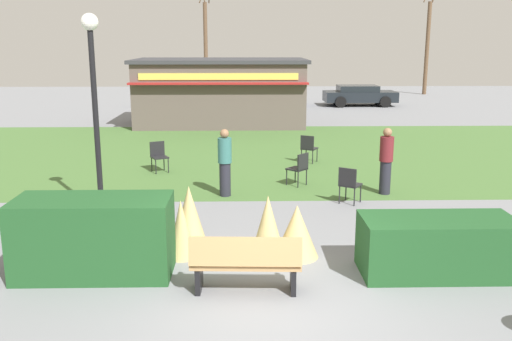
# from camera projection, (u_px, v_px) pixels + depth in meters

# --- Properties ---
(ground_plane) EXTENTS (80.00, 80.00, 0.00)m
(ground_plane) POSITION_uv_depth(u_px,v_px,m) (272.00, 307.00, 8.17)
(ground_plane) COLOR slate
(lawn_patch) EXTENTS (36.00, 12.00, 0.01)m
(lawn_patch) POSITION_uv_depth(u_px,v_px,m) (255.00, 153.00, 19.40)
(lawn_patch) COLOR #446B33
(lawn_patch) RESTS_ON ground_plane
(park_bench) EXTENTS (1.72, 0.60, 0.95)m
(park_bench) POSITION_uv_depth(u_px,v_px,m) (246.00, 263.00, 8.55)
(park_bench) COLOR tan
(park_bench) RESTS_ON ground_plane
(hedge_left) EXTENTS (2.54, 1.10, 1.30)m
(hedge_left) POSITION_uv_depth(u_px,v_px,m) (94.00, 237.00, 9.20)
(hedge_left) COLOR #1E4C23
(hedge_left) RESTS_ON ground_plane
(hedge_right) EXTENTS (2.53, 1.10, 0.96)m
(hedge_right) POSITION_uv_depth(u_px,v_px,m) (438.00, 246.00, 9.27)
(hedge_right) COLOR #1E4C23
(hedge_right) RESTS_ON ground_plane
(ornamental_grass_behind_left) EXTENTS (0.51, 0.51, 1.07)m
(ornamental_grass_behind_left) POSITION_uv_depth(u_px,v_px,m) (181.00, 229.00, 9.94)
(ornamental_grass_behind_left) COLOR tan
(ornamental_grass_behind_left) RESTS_ON ground_plane
(ornamental_grass_behind_right) EXTENTS (0.79, 0.79, 0.97)m
(ornamental_grass_behind_right) POSITION_uv_depth(u_px,v_px,m) (297.00, 231.00, 9.99)
(ornamental_grass_behind_right) COLOR tan
(ornamental_grass_behind_right) RESTS_ON ground_plane
(ornamental_grass_behind_center) EXTENTS (0.71, 0.71, 1.24)m
(ornamental_grass_behind_center) POSITION_uv_depth(u_px,v_px,m) (189.00, 219.00, 10.24)
(ornamental_grass_behind_center) COLOR tan
(ornamental_grass_behind_center) RESTS_ON ground_plane
(ornamental_grass_behind_far) EXTENTS (0.65, 0.65, 1.18)m
(ornamental_grass_behind_far) POSITION_uv_depth(u_px,v_px,m) (268.00, 228.00, 9.83)
(ornamental_grass_behind_far) COLOR tan
(ornamental_grass_behind_far) RESTS_ON ground_plane
(lamppost_mid) EXTENTS (0.36, 0.36, 4.35)m
(lamppost_mid) POSITION_uv_depth(u_px,v_px,m) (94.00, 92.00, 11.85)
(lamppost_mid) COLOR black
(lamppost_mid) RESTS_ON ground_plane
(food_kiosk) EXTENTS (7.78, 4.53, 2.97)m
(food_kiosk) POSITION_uv_depth(u_px,v_px,m) (221.00, 92.00, 25.69)
(food_kiosk) COLOR #594C47
(food_kiosk) RESTS_ON ground_plane
(cafe_chair_west) EXTENTS (0.59, 0.59, 0.89)m
(cafe_chair_west) POSITION_uv_depth(u_px,v_px,m) (159.00, 154.00, 16.49)
(cafe_chair_west) COLOR black
(cafe_chair_west) RESTS_ON ground_plane
(cafe_chair_east) EXTENTS (0.61, 0.61, 0.89)m
(cafe_chair_east) POSITION_uv_depth(u_px,v_px,m) (349.00, 182.00, 13.23)
(cafe_chair_east) COLOR black
(cafe_chair_east) RESTS_ON ground_plane
(cafe_chair_center) EXTENTS (0.60, 0.60, 0.89)m
(cafe_chair_center) POSITION_uv_depth(u_px,v_px,m) (308.00, 147.00, 17.67)
(cafe_chair_center) COLOR black
(cafe_chair_center) RESTS_ON ground_plane
(cafe_chair_north) EXTENTS (0.62, 0.62, 0.89)m
(cafe_chair_north) POSITION_uv_depth(u_px,v_px,m) (300.00, 166.00, 14.88)
(cafe_chair_north) COLOR black
(cafe_chair_north) RESTS_ON ground_plane
(person_strolling) EXTENTS (0.34, 0.34, 1.69)m
(person_strolling) POSITION_uv_depth(u_px,v_px,m) (386.00, 161.00, 14.02)
(person_strolling) COLOR #23232D
(person_strolling) RESTS_ON ground_plane
(person_standing) EXTENTS (0.34, 0.34, 1.69)m
(person_standing) POSITION_uv_depth(u_px,v_px,m) (225.00, 162.00, 13.84)
(person_standing) COLOR #23232D
(person_standing) RESTS_ON ground_plane
(parked_car_west_slot) EXTENTS (4.35, 2.35, 1.20)m
(parked_car_west_slot) POSITION_uv_depth(u_px,v_px,m) (174.00, 95.00, 32.92)
(parked_car_west_slot) COLOR #B7BABF
(parked_car_west_slot) RESTS_ON ground_plane
(parked_car_center_slot) EXTENTS (4.30, 2.25, 1.20)m
(parked_car_center_slot) POSITION_uv_depth(u_px,v_px,m) (262.00, 95.00, 33.03)
(parked_car_center_slot) COLOR navy
(parked_car_center_slot) RESTS_ON ground_plane
(parked_car_east_slot) EXTENTS (4.22, 2.09, 1.20)m
(parked_car_east_slot) POSITION_uv_depth(u_px,v_px,m) (359.00, 95.00, 33.16)
(parked_car_east_slot) COLOR black
(parked_car_east_slot) RESTS_ON ground_plane
(tree_left_bg) EXTENTS (0.91, 0.96, 7.42)m
(tree_left_bg) POSITION_uv_depth(u_px,v_px,m) (206.00, 47.00, 39.37)
(tree_left_bg) COLOR brown
(tree_left_bg) RESTS_ON ground_plane
(tree_right_bg) EXTENTS (0.91, 0.96, 7.48)m
(tree_right_bg) POSITION_uv_depth(u_px,v_px,m) (427.00, 46.00, 39.55)
(tree_right_bg) COLOR brown
(tree_right_bg) RESTS_ON ground_plane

